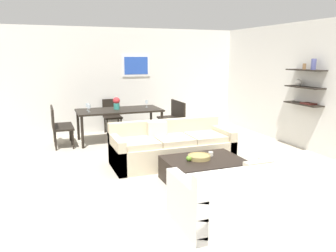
# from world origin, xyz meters

# --- Properties ---
(ground_plane) EXTENTS (18.00, 18.00, 0.00)m
(ground_plane) POSITION_xyz_m (0.00, 0.00, 0.00)
(ground_plane) COLOR #BCB29E
(back_wall_unit) EXTENTS (8.40, 0.09, 2.70)m
(back_wall_unit) POSITION_xyz_m (0.30, 3.53, 1.35)
(back_wall_unit) COLOR silver
(back_wall_unit) RESTS_ON ground
(right_wall_shelf_unit) EXTENTS (0.34, 8.20, 2.70)m
(right_wall_shelf_unit) POSITION_xyz_m (3.03, 0.59, 1.35)
(right_wall_shelf_unit) COLOR silver
(right_wall_shelf_unit) RESTS_ON ground
(sofa_beige) EXTENTS (2.24, 0.90, 0.78)m
(sofa_beige) POSITION_xyz_m (-0.04, 0.34, 0.29)
(sofa_beige) COLOR beige
(sofa_beige) RESTS_ON ground
(loveseat_white) EXTENTS (1.51, 0.90, 0.78)m
(loveseat_white) POSITION_xyz_m (-0.10, -2.07, 0.29)
(loveseat_white) COLOR white
(loveseat_white) RESTS_ON ground
(coffee_table) EXTENTS (1.22, 0.94, 0.38)m
(coffee_table) POSITION_xyz_m (0.08, -0.77, 0.19)
(coffee_table) COLOR black
(coffee_table) RESTS_ON ground
(decorative_bowl) EXTENTS (0.36, 0.36, 0.07)m
(decorative_bowl) POSITION_xyz_m (0.02, -0.72, 0.42)
(decorative_bowl) COLOR #99844C
(decorative_bowl) RESTS_ON coffee_table
(candle_jar) EXTENTS (0.08, 0.08, 0.07)m
(candle_jar) POSITION_xyz_m (0.27, -0.63, 0.41)
(candle_jar) COLOR silver
(candle_jar) RESTS_ON coffee_table
(apple_on_coffee_table) EXTENTS (0.08, 0.08, 0.08)m
(apple_on_coffee_table) POSITION_xyz_m (-0.18, -0.77, 0.42)
(apple_on_coffee_table) COLOR #669E2D
(apple_on_coffee_table) RESTS_ON coffee_table
(dining_table) EXTENTS (1.95, 0.95, 0.75)m
(dining_table) POSITION_xyz_m (-0.56, 2.41, 0.68)
(dining_table) COLOR black
(dining_table) RESTS_ON ground
(dining_chair_head) EXTENTS (0.44, 0.44, 0.88)m
(dining_chair_head) POSITION_xyz_m (-0.56, 3.29, 0.50)
(dining_chair_head) COLOR black
(dining_chair_head) RESTS_ON ground
(dining_chair_right_far) EXTENTS (0.44, 0.44, 0.88)m
(dining_chair_right_far) POSITION_xyz_m (0.82, 2.62, 0.50)
(dining_chair_right_far) COLOR black
(dining_chair_right_far) RESTS_ON ground
(dining_chair_right_near) EXTENTS (0.44, 0.44, 0.88)m
(dining_chair_right_near) POSITION_xyz_m (0.82, 2.20, 0.50)
(dining_chair_right_near) COLOR black
(dining_chair_right_near) RESTS_ON ground
(dining_chair_left_near) EXTENTS (0.44, 0.44, 0.88)m
(dining_chair_left_near) POSITION_xyz_m (-1.94, 2.20, 0.50)
(dining_chair_left_near) COLOR black
(dining_chair_left_near) RESTS_ON ground
(dining_chair_left_far) EXTENTS (0.44, 0.44, 0.88)m
(dining_chair_left_far) POSITION_xyz_m (-1.94, 2.62, 0.50)
(dining_chair_left_far) COLOR black
(dining_chair_left_far) RESTS_ON ground
(wine_glass_left_near) EXTENTS (0.08, 0.08, 0.17)m
(wine_glass_left_near) POSITION_xyz_m (-1.27, 2.29, 0.87)
(wine_glass_left_near) COLOR silver
(wine_glass_left_near) RESTS_ON dining_table
(wine_glass_left_far) EXTENTS (0.08, 0.08, 0.16)m
(wine_glass_left_far) POSITION_xyz_m (-1.27, 2.53, 0.87)
(wine_glass_left_far) COLOR silver
(wine_glass_left_far) RESTS_ON dining_table
(wine_glass_right_far) EXTENTS (0.07, 0.07, 0.17)m
(wine_glass_right_far) POSITION_xyz_m (0.15, 2.53, 0.88)
(wine_glass_right_far) COLOR silver
(wine_glass_right_far) RESTS_ON dining_table
(wine_glass_head) EXTENTS (0.07, 0.07, 0.18)m
(wine_glass_head) POSITION_xyz_m (-0.56, 2.82, 0.87)
(wine_glass_head) COLOR silver
(wine_glass_head) RESTS_ON dining_table
(centerpiece_vase) EXTENTS (0.16, 0.16, 0.29)m
(centerpiece_vase) POSITION_xyz_m (-0.61, 2.46, 0.90)
(centerpiece_vase) COLOR teal
(centerpiece_vase) RESTS_ON dining_table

